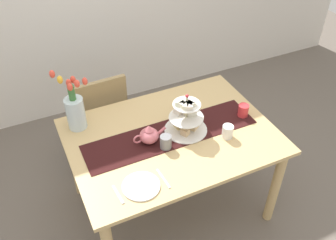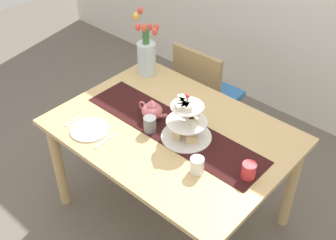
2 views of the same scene
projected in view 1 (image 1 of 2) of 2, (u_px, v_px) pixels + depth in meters
name	position (u px, v px, depth m)	size (l,w,h in m)	color
ground_plane	(171.00, 203.00, 3.05)	(8.00, 8.00, 0.00)	#6B6056
dining_table	(171.00, 146.00, 2.63)	(1.41, 1.02, 0.76)	tan
chair_left	(100.00, 115.00, 3.14)	(0.43, 0.43, 0.91)	#9C8254
table_runner	(171.00, 134.00, 2.57)	(1.22, 0.30, 0.00)	black
tiered_cake_stand	(186.00, 118.00, 2.53)	(0.30, 0.30, 0.30)	beige
teapot	(149.00, 135.00, 2.47)	(0.24, 0.13, 0.14)	#D66B75
tulip_vase	(75.00, 109.00, 2.53)	(0.22, 0.17, 0.46)	silver
dinner_plate_left	(141.00, 186.00, 2.21)	(0.23, 0.23, 0.01)	white
fork_left	(118.00, 194.00, 2.16)	(0.02, 0.15, 0.01)	silver
knife_left	(163.00, 178.00, 2.25)	(0.01, 0.17, 0.01)	silver
mug_grey	(166.00, 142.00, 2.43)	(0.08, 0.08, 0.10)	slate
mug_white_text	(228.00, 132.00, 2.52)	(0.08, 0.08, 0.10)	white
mug_orange	(243.00, 111.00, 2.70)	(0.08, 0.08, 0.10)	red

